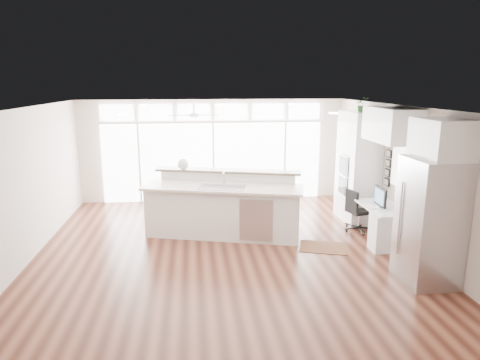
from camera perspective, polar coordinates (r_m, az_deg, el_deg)
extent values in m
cube|color=#431E14|center=(8.01, -1.92, -10.17)|extent=(7.00, 8.00, 0.02)
cube|color=white|center=(7.39, -2.08, 9.56)|extent=(7.00, 8.00, 0.02)
cube|color=beige|center=(11.51, -3.60, 3.96)|extent=(7.00, 0.04, 2.70)
cube|color=beige|center=(3.84, 2.97, -14.69)|extent=(7.00, 0.04, 2.70)
cube|color=beige|center=(8.11, -27.49, -1.26)|extent=(0.04, 8.00, 2.70)
cube|color=beige|center=(8.59, 21.95, 0.00)|extent=(0.04, 8.00, 2.70)
cube|color=white|center=(11.50, -3.56, 2.44)|extent=(5.80, 0.06, 2.08)
cube|color=white|center=(11.33, -3.66, 9.07)|extent=(5.90, 0.06, 0.40)
cube|color=silver|center=(8.80, 20.92, 1.69)|extent=(0.04, 0.85, 0.85)
cube|color=silver|center=(10.17, -6.18, 9.15)|extent=(1.16, 1.16, 0.32)
cube|color=white|center=(7.59, -2.20, 9.49)|extent=(3.40, 3.00, 0.02)
cube|color=white|center=(10.07, 15.44, 1.66)|extent=(0.64, 1.20, 2.50)
cube|color=white|center=(8.94, 18.43, -5.71)|extent=(0.72, 1.30, 0.76)
cube|color=white|center=(8.56, 19.61, 6.93)|extent=(0.64, 1.30, 0.64)
cube|color=#B7B7BC|center=(7.36, 23.98, -5.07)|extent=(0.76, 0.90, 2.00)
cube|color=white|center=(7.13, 25.35, 4.98)|extent=(0.64, 0.90, 0.60)
cube|color=black|center=(9.37, 19.13, 1.53)|extent=(0.06, 0.22, 0.80)
cube|color=white|center=(8.84, -2.26, -3.41)|extent=(3.48, 2.06, 1.30)
cube|color=#3E2113|center=(8.54, 11.05, -8.80)|extent=(1.06, 0.90, 0.01)
cube|color=black|center=(9.52, 15.64, -3.94)|extent=(0.56, 0.54, 0.90)
sphere|color=silver|center=(9.27, -7.60, 2.12)|extent=(0.31, 0.31, 0.24)
cube|color=black|center=(8.74, 18.22, -2.12)|extent=(0.09, 0.49, 0.40)
cube|color=white|center=(8.72, 17.12, -3.40)|extent=(0.14, 0.32, 0.02)
imported|color=#265625|center=(9.90, 15.92, 9.46)|extent=(0.29, 0.32, 0.24)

